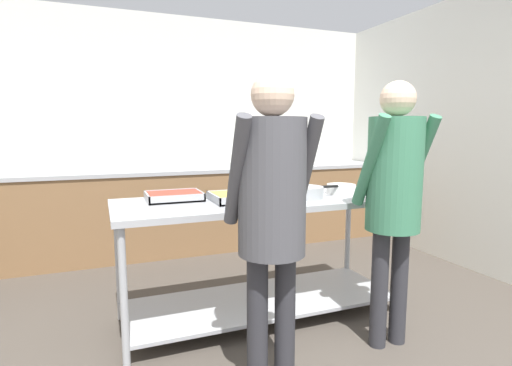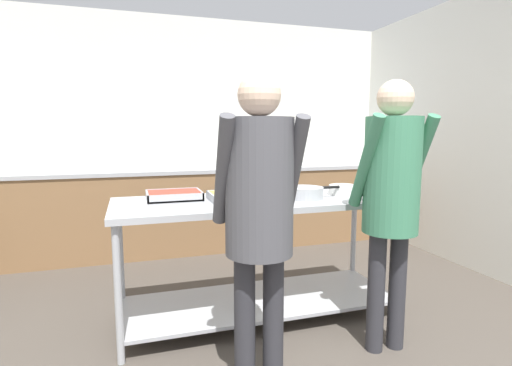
# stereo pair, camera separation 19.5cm
# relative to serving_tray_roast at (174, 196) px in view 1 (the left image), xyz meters

# --- Properties ---
(wall_rear) EXTENTS (4.73, 0.06, 2.65)m
(wall_rear) POSITION_rel_serving_tray_roast_xyz_m (0.55, 2.02, 0.43)
(wall_rear) COLOR silver
(wall_rear) RESTS_ON ground_plane
(wall_right) EXTENTS (0.06, 3.99, 2.65)m
(wall_right) POSITION_rel_serving_tray_roast_xyz_m (2.88, 0.09, 0.43)
(wall_right) COLOR silver
(wall_right) RESTS_ON ground_plane
(back_counter) EXTENTS (4.57, 0.65, 0.93)m
(back_counter) POSITION_rel_serving_tray_roast_xyz_m (0.55, 1.65, -0.43)
(back_counter) COLOR olive
(back_counter) RESTS_ON ground_plane
(serving_counter) EXTENTS (2.02, 0.75, 0.87)m
(serving_counter) POSITION_rel_serving_tray_roast_xyz_m (0.58, -0.18, -0.31)
(serving_counter) COLOR #ADAFB5
(serving_counter) RESTS_ON ground_plane
(serving_tray_roast) EXTENTS (0.38, 0.30, 0.05)m
(serving_tray_roast) POSITION_rel_serving_tray_roast_xyz_m (0.00, 0.00, 0.00)
(serving_tray_roast) COLOR #ADAFB5
(serving_tray_roast) RESTS_ON serving_counter
(serving_tray_vegetables) EXTENTS (0.42, 0.34, 0.05)m
(serving_tray_vegetables) POSITION_rel_serving_tray_roast_xyz_m (0.43, -0.19, 0.00)
(serving_tray_vegetables) COLOR #ADAFB5
(serving_tray_vegetables) RESTS_ON serving_counter
(sauce_pan) EXTENTS (0.41, 0.27, 0.08)m
(sauce_pan) POSITION_rel_serving_tray_roast_xyz_m (0.89, -0.26, 0.02)
(sauce_pan) COLOR #ADAFB5
(sauce_pan) RESTS_ON serving_counter
(plate_stack) EXTENTS (0.23, 0.23, 0.07)m
(plate_stack) POSITION_rel_serving_tray_roast_xyz_m (1.23, -0.19, 0.01)
(plate_stack) COLOR white
(plate_stack) RESTS_ON serving_counter
(guest_serving_left) EXTENTS (0.44, 0.34, 1.62)m
(guest_serving_left) POSITION_rel_serving_tray_roast_xyz_m (0.32, -0.97, 0.11)
(guest_serving_left) COLOR #2D2D33
(guest_serving_left) RESTS_ON ground_plane
(guest_serving_right) EXTENTS (0.43, 0.33, 1.64)m
(guest_serving_right) POSITION_rel_serving_tray_roast_xyz_m (1.19, -0.83, 0.12)
(guest_serving_right) COLOR #2D2D33
(guest_serving_right) RESTS_ON ground_plane
(water_bottle) EXTENTS (0.08, 0.08, 0.23)m
(water_bottle) POSITION_rel_serving_tray_roast_xyz_m (1.38, 1.73, 0.14)
(water_bottle) COLOR #23602D
(water_bottle) RESTS_ON back_counter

